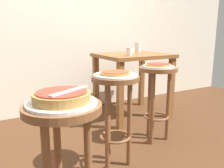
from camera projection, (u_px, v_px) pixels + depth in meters
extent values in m
cylinder|color=brown|center=(62.00, 108.00, 1.02)|extent=(0.35, 0.35, 0.03)
cylinder|color=silver|center=(62.00, 103.00, 1.02)|extent=(0.31, 0.31, 0.01)
cylinder|color=#B78442|center=(62.00, 97.00, 1.01)|extent=(0.25, 0.25, 0.04)
cylinder|color=red|center=(61.00, 92.00, 1.01)|extent=(0.22, 0.22, 0.01)
cylinder|color=brown|center=(115.00, 78.00, 1.69)|extent=(0.35, 0.35, 0.03)
cylinder|color=brown|center=(108.00, 120.00, 1.86)|extent=(0.04, 0.04, 0.67)
cylinder|color=brown|center=(107.00, 129.00, 1.68)|extent=(0.04, 0.04, 0.67)
cylinder|color=brown|center=(129.00, 124.00, 1.77)|extent=(0.04, 0.04, 0.67)
torus|color=brown|center=(115.00, 137.00, 1.79)|extent=(0.23, 0.23, 0.02)
cylinder|color=silver|center=(115.00, 75.00, 1.69)|extent=(0.32, 0.32, 0.01)
cylinder|color=#B78442|center=(115.00, 73.00, 1.68)|extent=(0.22, 0.22, 0.01)
cylinder|color=red|center=(115.00, 72.00, 1.68)|extent=(0.20, 0.20, 0.01)
cylinder|color=brown|center=(158.00, 69.00, 2.13)|extent=(0.35, 0.35, 0.03)
cylinder|color=brown|center=(149.00, 103.00, 2.29)|extent=(0.04, 0.04, 0.67)
cylinder|color=brown|center=(152.00, 109.00, 2.11)|extent=(0.04, 0.04, 0.67)
cylinder|color=brown|center=(168.00, 106.00, 2.20)|extent=(0.04, 0.04, 0.67)
torus|color=brown|center=(156.00, 116.00, 2.22)|extent=(0.23, 0.23, 0.02)
cylinder|color=silver|center=(158.00, 66.00, 2.12)|extent=(0.28, 0.28, 0.01)
cylinder|color=tan|center=(158.00, 65.00, 2.12)|extent=(0.23, 0.23, 0.01)
cylinder|color=red|center=(158.00, 64.00, 2.12)|extent=(0.20, 0.20, 0.01)
cube|color=brown|center=(133.00, 55.00, 2.79)|extent=(0.81, 0.68, 0.04)
cube|color=brown|center=(120.00, 96.00, 2.46)|extent=(0.06, 0.06, 0.72)
cube|color=brown|center=(171.00, 88.00, 2.80)|extent=(0.06, 0.06, 0.72)
cube|color=brown|center=(96.00, 85.00, 2.95)|extent=(0.06, 0.06, 0.72)
cube|color=brown|center=(142.00, 80.00, 3.29)|extent=(0.06, 0.06, 0.72)
cylinder|color=silver|center=(129.00, 52.00, 2.54)|extent=(0.07, 0.07, 0.09)
cylinder|color=silver|center=(138.00, 47.00, 3.02)|extent=(0.08, 0.08, 0.13)
cylinder|color=white|center=(132.00, 50.00, 2.79)|extent=(0.04, 0.04, 0.09)
cube|color=silver|center=(70.00, 91.00, 1.00)|extent=(0.21, 0.12, 0.01)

